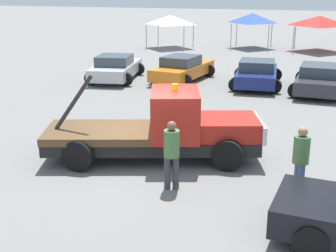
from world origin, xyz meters
name	(u,v)px	position (x,y,z in m)	size (l,w,h in m)	color
ground_plane	(152,158)	(0.00, 0.00, 0.00)	(160.00, 160.00, 0.00)	slate
tow_truck	(164,130)	(0.36, 0.11, 0.90)	(6.51, 3.60, 2.51)	black
person_near_truck	(301,157)	(4.22, -1.35, 1.01)	(0.39, 0.39, 1.75)	#475B84
person_at_hood	(172,150)	(1.15, -1.84, 1.02)	(0.39, 0.39, 1.77)	#38383D
parked_car_silver	(115,68)	(-5.56, 10.49, 0.65)	(2.89, 4.60, 1.34)	#B7B7BC
parked_car_orange	(182,69)	(-2.11, 11.32, 0.65)	(2.89, 4.78, 1.34)	orange
parked_car_navy	(257,74)	(1.81, 11.01, 0.65)	(2.65, 4.42, 1.34)	navy
parked_car_charcoal	(319,79)	(4.78, 10.54, 0.65)	(2.73, 4.89, 1.34)	#2D2D33
canopy_tent_white	(170,20)	(-6.40, 23.65, 2.18)	(3.07, 3.07, 2.54)	#9E9EA3
canopy_tent_blue	(253,18)	(-0.22, 25.40, 2.31)	(2.90, 2.90, 2.70)	#9E9EA3
canopy_tent_red	(319,21)	(4.76, 24.92, 2.26)	(3.48, 3.48, 2.63)	#9E9EA3
traffic_cone	(192,115)	(0.23, 4.06, 0.25)	(0.40, 0.40, 0.55)	black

